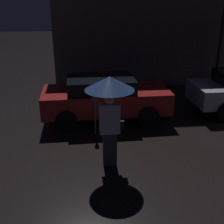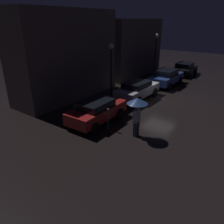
{
  "view_description": "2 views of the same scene",
  "coord_description": "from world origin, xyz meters",
  "px_view_note": "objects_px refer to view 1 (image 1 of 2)",
  "views": [
    {
      "loc": [
        -7.13,
        -7.44,
        3.77
      ],
      "look_at": [
        -6.41,
        -0.36,
        0.91
      ],
      "focal_mm": 45.0,
      "sensor_mm": 36.0,
      "label": 1
    },
    {
      "loc": [
        -15.92,
        -6.75,
        5.92
      ],
      "look_at": [
        -7.08,
        -0.27,
        1.29
      ],
      "focal_mm": 35.0,
      "sensor_mm": 36.0,
      "label": 2
    }
  ],
  "objects_px": {
    "parked_car_red": "(105,97)",
    "parking_meter": "(95,109)",
    "pedestrian_with_umbrella": "(110,97)",
    "street_lamp_near": "(224,18)"
  },
  "relations": [
    {
      "from": "pedestrian_with_umbrella",
      "to": "street_lamp_near",
      "type": "bearing_deg",
      "value": -134.5
    },
    {
      "from": "parked_car_red",
      "to": "street_lamp_near",
      "type": "bearing_deg",
      "value": 26.21
    },
    {
      "from": "parked_car_red",
      "to": "street_lamp_near",
      "type": "xyz_separation_m",
      "value": [
        5.04,
        2.63,
        2.3
      ]
    },
    {
      "from": "pedestrian_with_umbrella",
      "to": "street_lamp_near",
      "type": "xyz_separation_m",
      "value": [
        5.14,
        5.5,
        1.33
      ]
    },
    {
      "from": "parked_car_red",
      "to": "pedestrian_with_umbrella",
      "type": "distance_m",
      "value": 3.03
    },
    {
      "from": "parking_meter",
      "to": "street_lamp_near",
      "type": "relative_size",
      "value": 0.31
    },
    {
      "from": "pedestrian_with_umbrella",
      "to": "parking_meter",
      "type": "distance_m",
      "value": 1.99
    },
    {
      "from": "parked_car_red",
      "to": "parking_meter",
      "type": "bearing_deg",
      "value": -109.83
    },
    {
      "from": "pedestrian_with_umbrella",
      "to": "parked_car_red",
      "type": "bearing_deg",
      "value": -93.56
    },
    {
      "from": "parked_car_red",
      "to": "pedestrian_with_umbrella",
      "type": "height_order",
      "value": "pedestrian_with_umbrella"
    }
  ]
}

